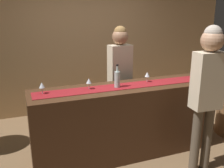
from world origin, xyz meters
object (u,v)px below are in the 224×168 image
(wine_bottle_clear, at_px, (117,79))
(wine_glass_near_customer, at_px, (147,75))
(wine_bottle_amber, at_px, (196,72))
(wine_glass_far_end, at_px, (42,86))
(customer_sipping, at_px, (207,85))
(bartender, at_px, (120,69))
(wine_glass_mid_counter, at_px, (89,81))

(wine_bottle_clear, height_order, wine_glass_near_customer, wine_bottle_clear)
(wine_bottle_amber, xyz_separation_m, wine_glass_near_customer, (-0.71, 0.13, -0.01))
(wine_bottle_clear, height_order, wine_glass_far_end, wine_bottle_clear)
(customer_sipping, bearing_deg, wine_glass_near_customer, 118.79)
(wine_bottle_clear, relative_size, wine_glass_far_end, 2.10)
(wine_bottle_clear, xyz_separation_m, bartender, (0.28, 0.59, -0.02))
(wine_glass_near_customer, height_order, wine_glass_far_end, same)
(wine_bottle_clear, height_order, bartender, bartender)
(wine_bottle_clear, bearing_deg, customer_sipping, -39.34)
(wine_glass_far_end, xyz_separation_m, customer_sipping, (1.76, -0.75, 0.03))
(wine_glass_far_end, height_order, bartender, bartender)
(wine_glass_mid_counter, xyz_separation_m, bartender, (0.64, 0.54, -0.02))
(wine_glass_near_customer, distance_m, wine_glass_mid_counter, 0.84)
(wine_bottle_clear, distance_m, bartender, 0.66)
(wine_bottle_clear, distance_m, wine_bottle_amber, 1.19)
(bartender, xyz_separation_m, customer_sipping, (0.55, -1.28, 0.05))
(wine_glass_mid_counter, distance_m, bartender, 0.84)
(wine_bottle_clear, xyz_separation_m, customer_sipping, (0.84, -0.68, 0.03))
(wine_glass_far_end, bearing_deg, customer_sipping, -23.01)
(wine_bottle_amber, height_order, customer_sipping, customer_sipping)
(customer_sipping, bearing_deg, wine_glass_mid_counter, 152.35)
(wine_bottle_amber, distance_m, customer_sipping, 0.74)
(customer_sipping, bearing_deg, wine_bottle_clear, 144.64)
(bartender, height_order, customer_sipping, customer_sipping)
(wine_bottle_amber, distance_m, wine_glass_mid_counter, 1.55)
(wine_bottle_amber, distance_m, wine_glass_far_end, 2.12)
(wine_glass_mid_counter, xyz_separation_m, customer_sipping, (1.20, -0.74, 0.03))
(customer_sipping, bearing_deg, bartender, 117.41)
(wine_glass_far_end, height_order, customer_sipping, customer_sipping)
(wine_bottle_clear, xyz_separation_m, wine_glass_mid_counter, (-0.36, 0.05, -0.01))
(wine_bottle_amber, height_order, bartender, bartender)
(wine_bottle_clear, xyz_separation_m, wine_glass_far_end, (-0.93, 0.06, -0.01))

